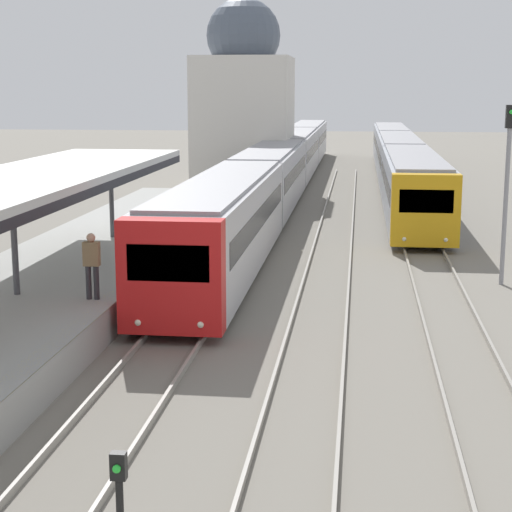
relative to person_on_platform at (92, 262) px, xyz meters
name	(u,v)px	position (x,y,z in m)	size (l,w,h in m)	color
platform_canopy	(13,184)	(-2.04, 0.27, 1.87)	(4.00, 21.49, 2.93)	beige
person_on_platform	(92,262)	(0.00, 0.00, 0.00)	(0.40, 0.22, 1.66)	#2D2D33
train_near	(284,163)	(2.11, 30.09, -0.10)	(2.55, 61.79, 3.15)	red
train_far	(399,158)	(8.98, 34.75, -0.14)	(2.55, 46.29, 3.08)	gold
signal_post_near	(119,496)	(3.59, -10.28, -0.86)	(0.20, 0.21, 1.57)	black
signal_mast_far	(507,174)	(11.02, 6.91, 1.61)	(0.28, 0.29, 5.57)	gray
distant_domed_building	(244,103)	(-0.45, 31.33, 3.37)	(5.67, 5.67, 11.28)	silver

